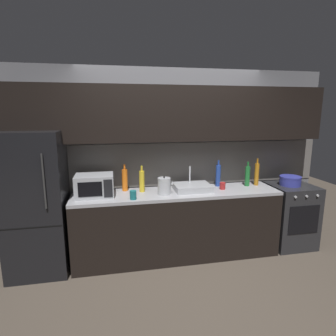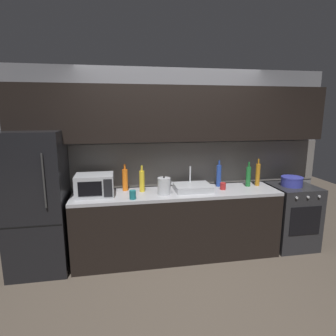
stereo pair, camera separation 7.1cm
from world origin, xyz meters
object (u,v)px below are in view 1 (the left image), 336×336
object	(u,v)px
wine_bottle_blue	(218,175)
wine_bottle_yellow	(142,181)
refrigerator	(37,203)
cooking_pot	(290,181)
oven_range	(290,215)
wine_bottle_amber	(257,174)
microwave	(95,185)
mug_red	(223,186)
kettle	(164,186)
wine_bottle_green	(247,176)
wine_bottle_orange	(125,180)
mug_teal	(133,195)

from	to	relation	value
wine_bottle_blue	wine_bottle_yellow	world-z (taller)	wine_bottle_blue
refrigerator	cooking_pot	distance (m)	3.37
oven_range	wine_bottle_amber	bearing A→B (deg)	167.83
microwave	mug_red	distance (m)	1.67
kettle	wine_bottle_yellow	world-z (taller)	wine_bottle_yellow
wine_bottle_green	wine_bottle_yellow	size ratio (longest dim) A/B	1.00
refrigerator	mug_red	bearing A→B (deg)	0.00
oven_range	cooking_pot	world-z (taller)	cooking_pot
kettle	wine_bottle_blue	size ratio (longest dim) A/B	0.64
wine_bottle_blue	wine_bottle_orange	distance (m)	1.29
oven_range	mug_red	size ratio (longest dim) A/B	9.75
oven_range	wine_bottle_yellow	world-z (taller)	wine_bottle_yellow
mug_red	refrigerator	bearing A→B (deg)	-180.00
wine_bottle_blue	refrigerator	bearing A→B (deg)	-175.95
refrigerator	wine_bottle_orange	world-z (taller)	refrigerator
wine_bottle_orange	kettle	bearing A→B (deg)	-28.37
wine_bottle_green	wine_bottle_blue	xyz separation A→B (m)	(-0.41, 0.07, 0.01)
wine_bottle_green	wine_bottle_orange	distance (m)	1.70
refrigerator	oven_range	world-z (taller)	refrigerator
kettle	mug_red	xyz separation A→B (m)	(0.81, 0.07, -0.06)
wine_bottle_orange	mug_red	bearing A→B (deg)	-8.22
wine_bottle_yellow	cooking_pot	xyz separation A→B (m)	(2.10, -0.09, -0.08)
wine_bottle_yellow	wine_bottle_orange	xyz separation A→B (m)	(-0.22, 0.09, 0.00)
wine_bottle_green	mug_red	world-z (taller)	wine_bottle_green
wine_bottle_amber	wine_bottle_blue	distance (m)	0.56
wine_bottle_green	wine_bottle_blue	size ratio (longest dim) A/B	0.93
oven_range	cooking_pot	bearing A→B (deg)	178.13
kettle	wine_bottle_blue	distance (m)	0.85
kettle	cooking_pot	xyz separation A→B (m)	(1.83, 0.07, -0.04)
wine_bottle_blue	cooking_pot	world-z (taller)	wine_bottle_blue
refrigerator	wine_bottle_green	size ratio (longest dim) A/B	4.98
kettle	mug_red	world-z (taller)	kettle
oven_range	kettle	world-z (taller)	kettle
wine_bottle_blue	wine_bottle_amber	bearing A→B (deg)	-5.97
kettle	wine_bottle_yellow	size ratio (longest dim) A/B	0.68
wine_bottle_blue	cooking_pot	size ratio (longest dim) A/B	1.26
wine_bottle_blue	kettle	bearing A→B (deg)	-163.60
kettle	wine_bottle_blue	bearing A→B (deg)	16.40
refrigerator	wine_bottle_amber	xyz separation A→B (m)	(2.90, 0.11, 0.20)
wine_bottle_orange	mug_red	distance (m)	1.31
oven_range	wine_bottle_yellow	distance (m)	2.22
wine_bottle_blue	wine_bottle_yellow	size ratio (longest dim) A/B	1.07
refrigerator	wine_bottle_yellow	distance (m)	1.29
oven_range	mug_teal	size ratio (longest dim) A/B	8.40
refrigerator	wine_bottle_orange	bearing A→B (deg)	10.01
kettle	wine_bottle_green	size ratio (longest dim) A/B	0.68
kettle	wine_bottle_green	distance (m)	1.23
oven_range	wine_bottle_blue	bearing A→B (deg)	171.04
oven_range	wine_bottle_amber	size ratio (longest dim) A/B	2.36
microwave	cooking_pot	world-z (taller)	microwave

